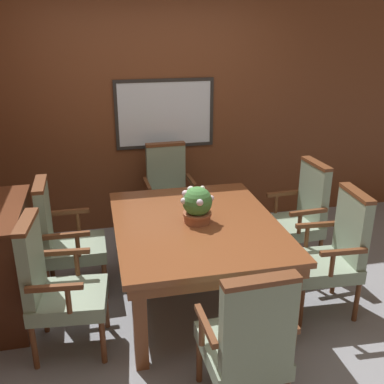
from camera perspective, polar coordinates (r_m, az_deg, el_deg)
name	(u,v)px	position (r m, az deg, el deg)	size (l,w,h in m)	color
ground_plane	(184,312)	(3.79, -1.06, -14.96)	(14.00, 14.00, 0.00)	gray
wall_back	(150,119)	(4.90, -5.32, 9.23)	(7.20, 0.08, 2.45)	brown
dining_table	(196,232)	(3.61, 0.52, -5.15)	(1.29, 1.59, 0.72)	brown
chair_head_near	(247,341)	(2.69, 7.06, -18.30)	(0.51, 0.53, 1.02)	brown
chair_right_far	(299,214)	(4.32, 13.44, -2.68)	(0.55, 0.52, 1.02)	brown
chair_right_near	(333,251)	(3.72, 17.52, -7.13)	(0.54, 0.52, 1.02)	brown
chair_left_near	(55,284)	(3.28, -17.04, -11.15)	(0.56, 0.53, 1.02)	brown
chair_left_far	(63,237)	(3.92, -16.07, -5.45)	(0.52, 0.51, 1.02)	brown
chair_head_far	(169,191)	(4.74, -2.98, 0.09)	(0.51, 0.53, 1.02)	brown
potted_plant	(197,205)	(3.52, 0.64, -1.63)	(0.27, 0.25, 0.29)	#9E5638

